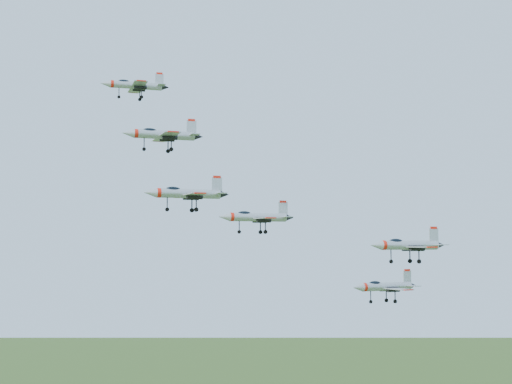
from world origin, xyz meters
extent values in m
cylinder|color=#A9AEB5|center=(-16.24, 10.25, 160.50)|extent=(9.17, 2.11, 1.31)
cone|color=#A9AEB5|center=(-21.67, 9.77, 160.50)|extent=(1.93, 1.47, 1.31)
cone|color=black|center=(-11.01, 10.72, 160.50)|extent=(1.51, 1.24, 1.12)
ellipsoid|color=black|center=(-18.45, 10.06, 161.00)|extent=(2.30, 1.14, 0.83)
cube|color=#A9AEB5|center=(-15.78, 7.46, 160.25)|extent=(2.71, 4.63, 0.14)
cube|color=#A9AEB5|center=(-16.29, 13.09, 160.25)|extent=(2.71, 4.63, 0.14)
cube|color=#A9AEB5|center=(-12.11, 10.62, 161.87)|extent=(1.52, 0.26, 2.12)
cube|color=red|center=(-12.11, 10.62, 162.98)|extent=(1.12, 0.24, 0.35)
cylinder|color=#A9AEB5|center=(-12.04, -0.65, 150.09)|extent=(10.07, 2.70, 1.44)
cone|color=#A9AEB5|center=(-17.97, -1.41, 150.09)|extent=(2.16, 1.68, 1.44)
cone|color=black|center=(-6.33, 0.09, 150.09)|extent=(1.69, 1.41, 1.22)
ellipsoid|color=black|center=(-14.46, -0.96, 150.64)|extent=(2.55, 1.34, 0.91)
cube|color=#A9AEB5|center=(-11.42, -3.70, 149.82)|extent=(3.15, 5.16, 0.16)
cube|color=#A9AEB5|center=(-12.22, 2.46, 149.82)|extent=(3.15, 5.16, 0.16)
cube|color=#A9AEB5|center=(-7.53, -0.07, 151.59)|extent=(1.67, 0.34, 2.33)
cube|color=red|center=(-7.53, -0.07, 152.81)|extent=(1.23, 0.31, 0.39)
cylinder|color=#A9AEB5|center=(-10.57, -22.60, 138.98)|extent=(8.75, 2.55, 1.25)
cone|color=#A9AEB5|center=(-15.71, -23.39, 138.98)|extent=(1.90, 1.50, 1.25)
cone|color=black|center=(-5.63, -21.84, 138.98)|extent=(1.49, 1.25, 1.06)
ellipsoid|color=black|center=(-12.66, -22.92, 139.45)|extent=(2.23, 1.21, 0.79)
cube|color=#A9AEB5|center=(-9.97, -25.23, 138.74)|extent=(2.83, 4.52, 0.13)
cube|color=#A9AEB5|center=(-10.79, -19.91, 138.74)|extent=(2.83, 4.52, 0.13)
cube|color=#A9AEB5|center=(-6.67, -22.00, 140.28)|extent=(1.44, 0.33, 2.02)
cube|color=red|center=(-6.67, -22.00, 141.34)|extent=(1.07, 0.29, 0.34)
cylinder|color=#A9AEB5|center=(4.34, 2.58, 136.85)|extent=(10.25, 2.74, 1.46)
cone|color=#A9AEB5|center=(-1.70, 1.81, 136.85)|extent=(2.20, 1.71, 1.46)
cone|color=black|center=(10.15, 3.33, 136.85)|extent=(1.72, 1.44, 1.25)
ellipsoid|color=black|center=(1.88, 2.27, 137.41)|extent=(2.59, 1.36, 0.93)
cube|color=#A9AEB5|center=(4.96, -0.52, 136.57)|extent=(3.20, 5.25, 0.16)
cube|color=#A9AEB5|center=(4.16, 5.74, 136.57)|extent=(3.20, 5.25, 0.16)
cube|color=#A9AEB5|center=(8.92, 3.17, 138.37)|extent=(1.69, 0.35, 2.37)
cube|color=red|center=(8.92, 3.17, 139.61)|extent=(1.25, 0.31, 0.39)
cylinder|color=#A9AEB5|center=(23.72, -16.09, 132.11)|extent=(9.86, 3.02, 1.41)
cone|color=#A9AEB5|center=(17.95, -17.07, 132.11)|extent=(2.16, 1.71, 1.41)
cone|color=black|center=(29.28, -15.15, 132.11)|extent=(1.70, 1.43, 1.20)
ellipsoid|color=black|center=(21.37, -16.49, 132.64)|extent=(2.52, 1.40, 0.89)
cube|color=#A9AEB5|center=(24.44, -19.05, 131.84)|extent=(3.25, 5.12, 0.15)
cube|color=#A9AEB5|center=(23.43, -13.06, 131.84)|extent=(3.25, 5.12, 0.15)
cube|color=#A9AEB5|center=(28.10, -15.35, 133.57)|extent=(1.63, 0.40, 2.28)
cube|color=red|center=(28.10, -15.35, 134.77)|extent=(1.20, 0.35, 0.38)
cylinder|color=#A9AEB5|center=(24.90, -4.04, 125.18)|extent=(9.73, 3.84, 1.40)
cone|color=#A9AEB5|center=(19.28, -5.53, 125.18)|extent=(2.23, 1.85, 1.40)
cone|color=black|center=(30.32, -2.60, 125.18)|extent=(1.76, 1.54, 1.19)
ellipsoid|color=black|center=(22.61, -4.64, 125.71)|extent=(2.55, 1.58, 0.89)
cube|color=#A9AEB5|center=(25.89, -6.90, 124.91)|extent=(3.61, 5.22, 0.15)
cube|color=#A9AEB5|center=(24.34, -1.07, 124.91)|extent=(3.61, 5.22, 0.15)
cube|color=#A9AEB5|center=(29.17, -2.90, 126.63)|extent=(1.59, 0.54, 2.26)
cube|color=red|center=(29.17, -2.90, 127.82)|extent=(1.18, 0.45, 0.38)
camera|label=1|loc=(-21.55, -116.73, 132.39)|focal=50.00mm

